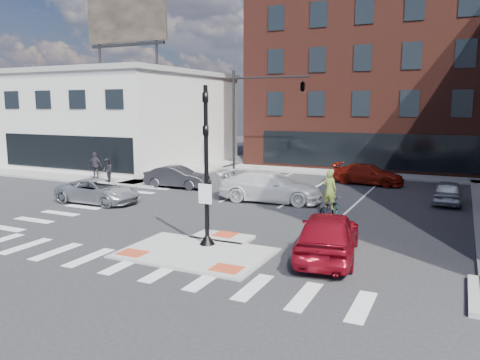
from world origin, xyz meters
The scene contains 19 objects.
ground centered at (0.00, 0.00, 0.00)m, with size 120.00×120.00×0.00m, color #28282B.
refuge_island centered at (0.00, -0.26, 0.05)m, with size 5.40×4.65×0.13m.
sidewalk_nw centered at (-16.76, 15.29, 0.08)m, with size 23.50×20.50×0.15m.
sidewalk_n centered at (3.00, 22.00, 0.07)m, with size 26.00×3.00×0.15m, color gray.
building_nw centered at (-21.98, 19.98, 4.23)m, with size 20.40×16.40×14.40m.
building_n centered at (3.00, 31.99, 7.80)m, with size 24.40×18.40×15.50m.
building_far_left centered at (-4.00, 52.00, 5.00)m, with size 10.00×12.00×10.00m, color slate.
building_far_right centered at (9.00, 54.00, 6.00)m, with size 12.00×12.00×12.00m, color brown.
signal_pole centered at (0.00, 0.40, 2.36)m, with size 0.60×0.60×5.98m.
mast_arm_signal centered at (-3.47, 18.00, 6.21)m, with size 6.10×2.24×8.00m.
silver_suv centered at (-9.50, 5.00, 0.67)m, with size 2.22×4.81×1.34m, color #B1B5B9.
red_sedan centered at (4.49, 1.15, 0.86)m, with size 2.02×5.02×1.71m, color maroon.
white_pickup centered at (-1.00, 9.45, 0.85)m, with size 2.37×5.83×1.69m, color white.
bg_car_dark centered at (-8.22, 11.00, 0.71)m, with size 1.50×4.31×1.42m, color #29292E.
bg_car_silver centered at (8.06, 13.17, 0.65)m, with size 1.53×3.81×1.30m, color silver.
bg_car_red centered at (2.91, 17.73, 0.69)m, with size 1.94×4.77×1.39m, color #9C1B0E.
cyclist centered at (3.00, 7.00, 0.79)m, with size 1.05×1.98×2.34m.
pedestrian_a centered at (-13.22, 10.00, 0.97)m, with size 0.80×0.62×1.64m, color black.
pedestrian_b centered at (-15.06, 10.84, 1.11)m, with size 1.13×0.47×1.93m, color #2F2B34.
Camera 1 is at (8.54, -14.67, 5.38)m, focal length 35.00 mm.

